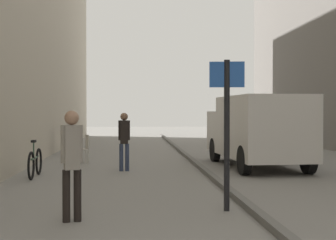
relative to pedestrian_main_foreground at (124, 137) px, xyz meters
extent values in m
plane|color=gray|center=(0.68, 0.30, -0.97)|extent=(80.00, 80.00, 0.00)
cube|color=#615F5B|center=(2.26, 0.30, -0.91)|extent=(0.16, 40.00, 0.12)
cylinder|color=#2D3851|center=(0.08, 0.00, -0.57)|extent=(0.12, 0.12, 0.79)
cylinder|color=#2D3851|center=(-0.08, 0.00, -0.57)|extent=(0.12, 0.12, 0.79)
cube|color=black|center=(0.00, 0.00, 0.15)|extent=(0.23, 0.20, 0.67)
cylinder|color=black|center=(0.12, 0.01, 0.21)|extent=(0.09, 0.09, 0.57)
cylinder|color=black|center=(-0.12, -0.01, 0.21)|extent=(0.09, 0.09, 0.57)
sphere|color=brown|center=(0.00, 0.00, 0.60)|extent=(0.22, 0.22, 0.22)
cylinder|color=black|center=(-0.79, -6.46, -0.56)|extent=(0.12, 0.12, 0.81)
cylinder|color=black|center=(-0.62, -6.41, -0.56)|extent=(0.12, 0.12, 0.81)
cube|color=gray|center=(-0.71, -6.44, 0.19)|extent=(0.27, 0.24, 0.69)
cylinder|color=gray|center=(-0.83, -6.47, 0.25)|extent=(0.10, 0.10, 0.59)
cylinder|color=gray|center=(-0.59, -6.41, 0.25)|extent=(0.10, 0.10, 0.59)
sphere|color=#9E755B|center=(-0.71, -6.44, 0.65)|extent=(0.22, 0.22, 0.22)
cube|color=silver|center=(4.08, 0.09, 0.29)|extent=(2.19, 3.83, 1.83)
cube|color=silver|center=(3.94, 2.68, 0.06)|extent=(2.08, 1.55, 1.37)
cube|color=black|center=(3.92, 3.19, 0.36)|extent=(1.68, 0.13, 0.60)
cylinder|color=black|center=(3.05, 2.49, -0.57)|extent=(0.26, 0.81, 0.80)
cylinder|color=black|center=(4.85, 2.58, -0.57)|extent=(0.26, 0.81, 0.80)
cylinder|color=black|center=(3.24, -1.12, -0.57)|extent=(0.26, 0.81, 0.80)
cylinder|color=black|center=(5.04, -1.02, -0.57)|extent=(0.26, 0.81, 0.80)
cylinder|color=black|center=(1.85, -5.78, 0.33)|extent=(0.10, 0.10, 2.60)
cube|color=#2659B2|center=(1.85, -5.78, 1.38)|extent=(0.60, 0.11, 0.44)
torus|color=black|center=(-2.29, -0.67, -0.61)|extent=(0.07, 0.72, 0.72)
torus|color=black|center=(-2.28, -1.72, -0.61)|extent=(0.07, 0.72, 0.72)
cylinder|color=#335138|center=(-2.28, -1.19, -0.46)|extent=(0.06, 0.95, 0.05)
cylinder|color=#335138|center=(-2.28, -1.38, -0.24)|extent=(0.04, 0.04, 0.40)
cube|color=black|center=(-2.28, -1.38, -0.02)|extent=(0.10, 0.24, 0.06)
cylinder|color=black|center=(-2.12, 6.01, -0.74)|extent=(0.04, 0.04, 0.45)
cylinder|color=black|center=(-2.01, 5.65, -0.74)|extent=(0.04, 0.04, 0.45)
cylinder|color=black|center=(-2.48, 5.90, -0.74)|extent=(0.04, 0.04, 0.45)
cylinder|color=black|center=(-2.36, 5.54, -0.74)|extent=(0.04, 0.04, 0.45)
cube|color=black|center=(-2.24, 5.78, -0.50)|extent=(0.55, 0.55, 0.04)
cube|color=black|center=(-2.43, 5.72, -0.25)|extent=(0.17, 0.43, 0.45)
cylinder|color=#B7B2A8|center=(-1.57, 1.95, -0.74)|extent=(0.04, 0.04, 0.45)
cylinder|color=#B7B2A8|center=(-1.68, 2.31, -0.74)|extent=(0.04, 0.04, 0.45)
cylinder|color=#B7B2A8|center=(-1.21, 2.06, -0.74)|extent=(0.04, 0.04, 0.45)
cylinder|color=#B7B2A8|center=(-1.32, 2.42, -0.74)|extent=(0.04, 0.04, 0.45)
cube|color=#B7B2A8|center=(-1.44, 2.18, -0.50)|extent=(0.55, 0.55, 0.04)
cube|color=#B7B2A8|center=(-1.25, 2.24, -0.25)|extent=(0.16, 0.43, 0.45)
camera|label=1|loc=(0.23, -14.14, 0.75)|focal=52.69mm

